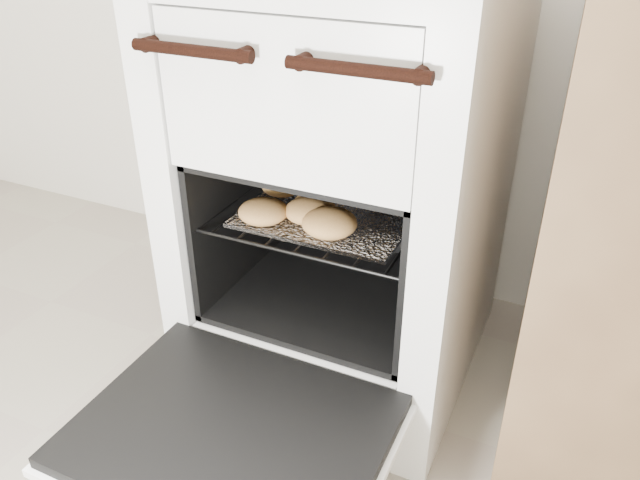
# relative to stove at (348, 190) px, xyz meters

# --- Properties ---
(stove) EXTENTS (0.57, 0.63, 0.87)m
(stove) POSITION_rel_stove_xyz_m (0.00, 0.00, 0.00)
(stove) COLOR silver
(stove) RESTS_ON ground
(oven_door) EXTENTS (0.51, 0.40, 0.04)m
(oven_door) POSITION_rel_stove_xyz_m (0.00, -0.48, -0.24)
(oven_door) COLOR black
(oven_door) RESTS_ON stove
(oven_rack) EXTENTS (0.41, 0.40, 0.01)m
(oven_rack) POSITION_rel_stove_xyz_m (0.00, -0.06, -0.02)
(oven_rack) COLOR black
(oven_rack) RESTS_ON stove
(foil_sheet) EXTENTS (0.32, 0.28, 0.01)m
(foil_sheet) POSITION_rel_stove_xyz_m (0.00, -0.08, -0.01)
(foil_sheet) COLOR white
(foil_sheet) RESTS_ON oven_rack
(baked_rolls) EXTENTS (0.30, 0.34, 0.05)m
(baked_rolls) POSITION_rel_stove_xyz_m (-0.01, -0.11, 0.02)
(baked_rolls) COLOR tan
(baked_rolls) RESTS_ON foil_sheet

